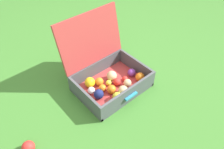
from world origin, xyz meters
TOP-DOWN VIEW (x-y plane):
  - ground_plane at (0.00, 0.00)m, footprint 16.00×16.00m
  - open_suitcase at (-0.10, 0.05)m, footprint 0.53×0.51m
  - stray_ball_on_grass at (-0.82, -0.06)m, footprint 0.08×0.08m

SIDE VIEW (x-z plane):
  - ground_plane at x=0.00m, z-range 0.00..0.00m
  - stray_ball_on_grass at x=-0.82m, z-range 0.00..0.08m
  - open_suitcase at x=-0.10m, z-range -0.15..0.38m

